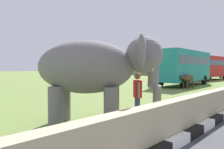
{
  "coord_description": "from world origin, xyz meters",
  "views": [
    {
      "loc": [
        -1.57,
        1.39,
        1.82
      ],
      "look_at": [
        3.12,
        5.94,
        1.6
      ],
      "focal_mm": 32.52,
      "sensor_mm": 36.0,
      "label": 1
    }
  ],
  "objects_px": {
    "bus_teal": "(184,65)",
    "bus_red": "(209,66)",
    "elephant": "(97,68)",
    "person_handler": "(137,94)",
    "cow_near": "(188,79)"
  },
  "relations": [
    {
      "from": "bus_teal",
      "to": "bus_red",
      "type": "distance_m",
      "value": 11.85
    },
    {
      "from": "person_handler",
      "to": "bus_teal",
      "type": "distance_m",
      "value": 15.43
    },
    {
      "from": "elephant",
      "to": "bus_teal",
      "type": "relative_size",
      "value": 0.45
    },
    {
      "from": "elephant",
      "to": "bus_teal",
      "type": "height_order",
      "value": "bus_teal"
    },
    {
      "from": "bus_red",
      "to": "cow_near",
      "type": "height_order",
      "value": "bus_red"
    },
    {
      "from": "cow_near",
      "to": "bus_teal",
      "type": "bearing_deg",
      "value": 30.88
    },
    {
      "from": "person_handler",
      "to": "elephant",
      "type": "bearing_deg",
      "value": 148.89
    },
    {
      "from": "person_handler",
      "to": "cow_near",
      "type": "height_order",
      "value": "person_handler"
    },
    {
      "from": "bus_red",
      "to": "elephant",
      "type": "bearing_deg",
      "value": -168.0
    },
    {
      "from": "elephant",
      "to": "person_handler",
      "type": "distance_m",
      "value": 1.65
    },
    {
      "from": "bus_teal",
      "to": "cow_near",
      "type": "xyz_separation_m",
      "value": [
        -2.73,
        -1.63,
        -1.21
      ]
    },
    {
      "from": "bus_red",
      "to": "bus_teal",
      "type": "bearing_deg",
      "value": -172.64
    },
    {
      "from": "bus_red",
      "to": "cow_near",
      "type": "distance_m",
      "value": 14.87
    },
    {
      "from": "cow_near",
      "to": "person_handler",
      "type": "bearing_deg",
      "value": -163.9
    },
    {
      "from": "elephant",
      "to": "cow_near",
      "type": "distance_m",
      "value": 13.3
    }
  ]
}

